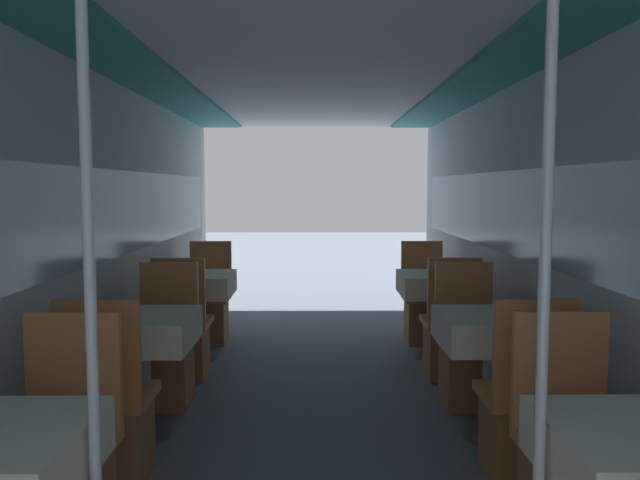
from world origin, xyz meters
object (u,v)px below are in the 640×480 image
(dining_table_right_1, at_px, (492,335))
(chair_right_far_2, at_px, (424,311))
(support_pole_right_0, at_px, (544,312))
(chair_right_far_1, at_px, (468,361))
(chair_left_near_1, at_px, (111,425))
(dining_table_left_2, at_px, (197,288))
(dining_table_right_2, at_px, (436,288))
(chair_right_near_1, at_px, (522,424))
(support_pole_left_0, at_px, (91,313))
(chair_left_near_2, at_px, (184,341))
(dining_table_left_1, at_px, (141,336))
(chair_left_far_2, at_px, (209,312))
(chair_right_near_2, at_px, (449,340))
(chair_left_far_1, at_px, (165,362))
(chair_right_far_0, at_px, (571,480))

(dining_table_right_1, distance_m, chair_right_far_2, 2.37)
(support_pole_right_0, bearing_deg, chair_right_far_1, 81.49)
(chair_left_near_1, distance_m, dining_table_left_2, 2.37)
(dining_table_right_1, xyz_separation_m, dining_table_right_2, (0.00, 1.77, 0.00))
(dining_table_left_2, bearing_deg, chair_right_near_1, -48.04)
(support_pole_left_0, relative_size, chair_left_near_2, 2.30)
(chair_left_near_2, bearing_deg, support_pole_right_0, -59.27)
(dining_table_left_1, bearing_deg, chair_right_far_1, 15.33)
(chair_left_far_2, height_order, chair_right_near_1, same)
(chair_right_near_2, bearing_deg, chair_right_far_1, -90.00)
(support_pole_left_0, bearing_deg, dining_table_right_2, 63.56)
(chair_left_near_2, bearing_deg, chair_left_near_1, -90.00)
(dining_table_left_1, bearing_deg, chair_left_far_2, 90.00)
(dining_table_right_1, distance_m, dining_table_right_2, 1.77)
(support_pole_left_0, height_order, dining_table_left_1, support_pole_left_0)
(chair_right_far_1, xyz_separation_m, chair_right_near_2, (0.00, 0.61, 0.00))
(chair_right_far_2, bearing_deg, chair_left_far_2, 0.00)
(chair_left_far_1, relative_size, support_pole_right_0, 0.43)
(support_pole_left_0, distance_m, support_pole_right_0, 1.41)
(chair_left_far_2, bearing_deg, chair_right_far_0, 120.82)
(chair_left_far_1, bearing_deg, chair_right_near_2, -163.83)
(chair_left_near_2, distance_m, chair_right_near_1, 2.76)
(dining_table_right_1, xyz_separation_m, chair_right_far_2, (-0.00, 2.35, -0.33))
(chair_left_far_2, bearing_deg, chair_left_near_1, 90.00)
(chair_left_far_1, bearing_deg, dining_table_left_1, 90.00)
(chair_right_far_0, height_order, chair_right_near_1, same)
(chair_left_near_2, xyz_separation_m, chair_right_near_1, (2.11, -1.77, 0.00))
(dining_table_left_1, xyz_separation_m, chair_left_near_2, (0.00, 1.19, -0.33))
(support_pole_right_0, distance_m, chair_right_near_1, 1.49)
(dining_table_left_1, height_order, dining_table_right_1, same)
(chair_left_far_1, xyz_separation_m, chair_right_far_0, (2.11, -1.77, 0.00))
(support_pole_right_0, height_order, dining_table_right_1, support_pole_right_0)
(support_pole_right_0, bearing_deg, dining_table_right_1, 78.77)
(chair_left_far_2, relative_size, chair_right_near_1, 1.00)
(chair_right_near_2, bearing_deg, chair_right_near_1, -90.00)
(chair_right_near_1, bearing_deg, chair_right_near_2, 90.00)
(chair_left_far_1, distance_m, support_pole_right_0, 3.05)
(chair_left_far_2, height_order, chair_right_far_1, same)
(chair_right_far_0, distance_m, chair_right_near_1, 0.61)
(support_pole_right_0, height_order, chair_right_far_2, support_pole_right_0)
(chair_left_far_2, height_order, dining_table_right_1, chair_left_far_2)
(chair_left_far_1, relative_size, chair_left_near_2, 1.00)
(chair_left_far_1, height_order, chair_left_far_2, same)
(dining_table_right_2, distance_m, chair_right_near_2, 0.67)
(support_pole_left_0, bearing_deg, chair_left_far_2, 94.88)
(chair_right_far_0, xyz_separation_m, chair_right_far_1, (0.00, 1.77, 0.00))
(dining_table_left_2, height_order, chair_right_far_2, chair_right_far_2)
(dining_table_right_1, xyz_separation_m, chair_right_far_1, (-0.00, 0.58, -0.33))
(chair_right_far_0, relative_size, chair_right_far_1, 1.00)
(chair_right_far_0, xyz_separation_m, chair_right_far_2, (0.00, 3.54, 0.00))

